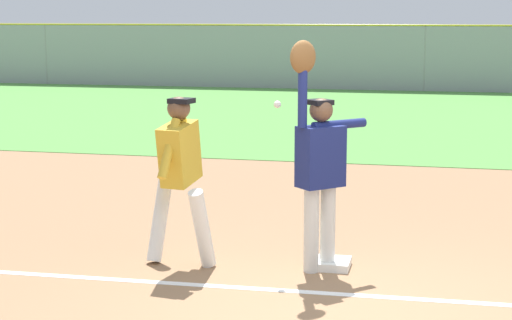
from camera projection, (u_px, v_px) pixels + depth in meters
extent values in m
plane|color=#936D4C|center=(346.00, 315.00, 7.21)|extent=(71.29, 71.29, 0.00)
cube|color=#549342|center=(415.00, 116.00, 21.22)|extent=(54.06, 14.39, 0.01)
cube|color=white|center=(331.00, 264.00, 8.56)|extent=(0.38, 0.38, 0.08)
cylinder|color=silver|center=(328.00, 227.00, 8.46)|extent=(0.21, 0.21, 0.85)
cylinder|color=silver|center=(311.00, 230.00, 8.36)|extent=(0.21, 0.21, 0.85)
cube|color=navy|center=(321.00, 156.00, 8.29)|extent=(0.50, 0.49, 0.60)
sphere|color=brown|center=(321.00, 110.00, 8.21)|extent=(0.33, 0.33, 0.23)
cube|color=black|center=(319.00, 102.00, 8.22)|extent=(0.30, 0.30, 0.05)
cylinder|color=navy|center=(303.00, 95.00, 8.07)|extent=(0.13, 0.13, 0.62)
cylinder|color=navy|center=(339.00, 124.00, 8.35)|extent=(0.51, 0.50, 0.09)
ellipsoid|color=brown|center=(303.00, 57.00, 8.01)|extent=(0.30, 0.30, 0.32)
cylinder|color=white|center=(202.00, 229.00, 8.40)|extent=(0.22, 0.45, 0.85)
cylinder|color=white|center=(160.00, 220.00, 8.75)|extent=(0.22, 0.45, 0.85)
cube|color=gold|center=(179.00, 154.00, 8.46)|extent=(0.34, 0.56, 0.66)
sphere|color=brown|center=(179.00, 108.00, 8.38)|extent=(0.26, 0.26, 0.23)
cube|color=black|center=(181.00, 101.00, 8.36)|extent=(0.25, 0.23, 0.05)
cylinder|color=gold|center=(189.00, 142.00, 8.64)|extent=(0.15, 0.41, 0.58)
cylinder|color=gold|center=(169.00, 149.00, 8.24)|extent=(0.15, 0.41, 0.58)
sphere|color=white|center=(277.00, 104.00, 8.43)|extent=(0.07, 0.07, 0.07)
cube|color=#93999E|center=(425.00, 59.00, 27.96)|extent=(54.06, 0.06, 2.13)
cylinder|color=yellow|center=(426.00, 25.00, 27.77)|extent=(54.06, 0.06, 0.06)
cylinder|color=gray|center=(47.00, 55.00, 30.89)|extent=(0.08, 0.08, 2.13)
cylinder|color=gray|center=(425.00, 59.00, 27.96)|extent=(0.08, 0.08, 2.13)
cube|color=#B7B7BC|center=(224.00, 64.00, 33.82)|extent=(4.49, 2.13, 0.55)
cube|color=#2D333D|center=(224.00, 52.00, 33.74)|extent=(2.29, 1.86, 0.40)
cylinder|color=black|center=(264.00, 70.00, 34.55)|extent=(0.61, 0.25, 0.60)
cylinder|color=black|center=(256.00, 73.00, 32.70)|extent=(0.61, 0.25, 0.60)
cylinder|color=black|center=(194.00, 69.00, 35.03)|extent=(0.61, 0.25, 0.60)
cylinder|color=black|center=(183.00, 72.00, 33.18)|extent=(0.61, 0.25, 0.60)
cube|color=#B21E1E|center=(362.00, 67.00, 31.91)|extent=(4.47, 2.08, 0.55)
cube|color=#2D333D|center=(362.00, 54.00, 31.83)|extent=(2.27, 1.84, 0.40)
cylinder|color=black|center=(403.00, 73.00, 32.49)|extent=(0.61, 0.24, 0.60)
cylinder|color=black|center=(398.00, 76.00, 30.68)|extent=(0.61, 0.24, 0.60)
cylinder|color=black|center=(328.00, 72.00, 33.24)|extent=(0.61, 0.24, 0.60)
cylinder|color=black|center=(319.00, 75.00, 31.43)|extent=(0.61, 0.24, 0.60)
cylinder|color=black|center=(489.00, 73.00, 32.41)|extent=(0.62, 0.27, 0.60)
cylinder|color=black|center=(497.00, 77.00, 30.55)|extent=(0.62, 0.27, 0.60)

